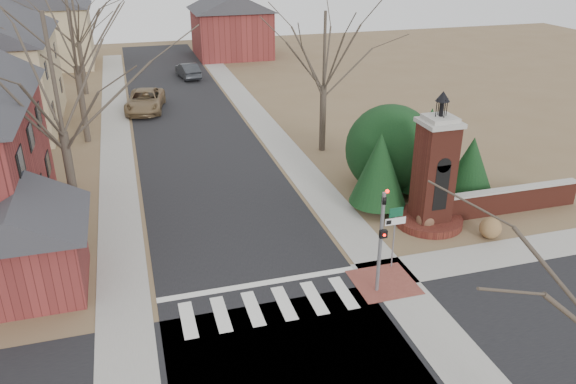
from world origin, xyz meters
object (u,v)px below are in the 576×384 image
object	(u,v)px
traffic_signal_pole	(382,232)
brick_gate_monument	(433,182)
pickup_truck	(145,101)
sign_post	(395,226)
distant_car	(188,70)

from	to	relation	value
traffic_signal_pole	brick_gate_monument	size ratio (longest dim) A/B	0.69
brick_gate_monument	pickup_truck	distance (m)	26.12
sign_post	brick_gate_monument	world-z (taller)	brick_gate_monument
sign_post	distant_car	bearing A→B (deg)	95.97
sign_post	pickup_truck	world-z (taller)	sign_post
distant_car	pickup_truck	bearing A→B (deg)	57.98
pickup_truck	distant_car	size ratio (longest dim) A/B	1.31
traffic_signal_pole	distant_car	distance (m)	37.99
traffic_signal_pole	sign_post	distance (m)	2.02
traffic_signal_pole	pickup_truck	distance (m)	28.63
pickup_truck	distant_car	distance (m)	11.17
brick_gate_monument	distant_car	xyz separation A→B (m)	(-7.22, 33.44, -1.44)
traffic_signal_pole	sign_post	bearing A→B (deg)	47.57
traffic_signal_pole	brick_gate_monument	world-z (taller)	brick_gate_monument
traffic_signal_pole	brick_gate_monument	distance (m)	6.47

